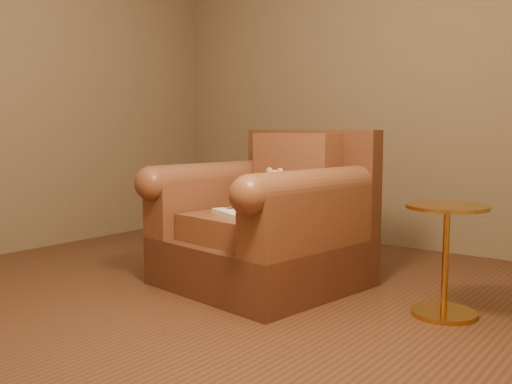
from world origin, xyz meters
The scene contains 5 objects.
floor centered at (0.00, 0.00, 0.00)m, with size 4.00×4.00×0.00m, color #56311D.
armchair centered at (0.14, 0.40, 0.38)m, with size 1.21×1.17×0.97m.
teddy_bear centered at (0.11, 0.49, 0.57)m, with size 0.20×0.22×0.27m.
guidebook centered at (0.14, 0.15, 0.48)m, with size 0.45×0.38×0.03m.
side_table centered at (1.25, 0.46, 0.32)m, with size 0.42×0.42×0.59m.
Camera 1 is at (2.24, -2.45, 0.98)m, focal length 40.00 mm.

